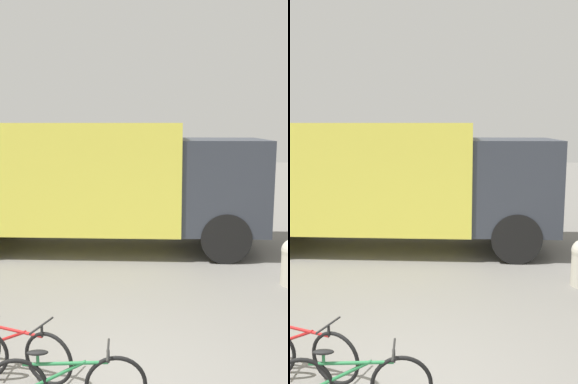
% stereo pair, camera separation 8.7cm
% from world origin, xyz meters
% --- Properties ---
extents(delivery_truck, '(8.10, 2.68, 3.01)m').
position_xyz_m(delivery_truck, '(-1.43, 5.79, 1.71)').
color(delivery_truck, '#EAE04C').
rests_on(delivery_truck, ground).
extents(bicycle_middle, '(1.61, 0.61, 0.74)m').
position_xyz_m(bicycle_middle, '(-1.23, 0.37, 0.35)').
color(bicycle_middle, black).
rests_on(bicycle_middle, ground).
extents(bicycle_far, '(1.66, 0.44, 0.74)m').
position_xyz_m(bicycle_far, '(-0.39, -0.28, 0.35)').
color(bicycle_far, black).
rests_on(bicycle_far, ground).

